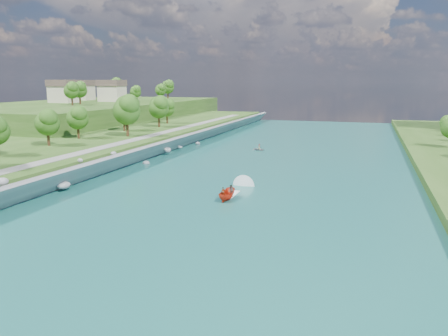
% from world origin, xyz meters
% --- Properties ---
extents(ground, '(260.00, 260.00, 0.00)m').
position_xyz_m(ground, '(0.00, 0.00, 0.00)').
color(ground, '#2D5119').
rests_on(ground, ground).
extents(river_water, '(55.00, 240.00, 0.10)m').
position_xyz_m(river_water, '(0.00, 20.00, 0.05)').
color(river_water, '#185B59').
rests_on(river_water, ground).
extents(berm_west, '(45.00, 240.00, 3.50)m').
position_xyz_m(berm_west, '(-50.00, 20.00, 1.75)').
color(berm_west, '#2D5119').
rests_on(berm_west, ground).
extents(ridge_west, '(60.00, 120.00, 9.00)m').
position_xyz_m(ridge_west, '(-82.50, 95.00, 4.50)').
color(ridge_west, '#2D5119').
rests_on(ridge_west, ground).
extents(riprap_bank, '(4.39, 236.00, 4.37)m').
position_xyz_m(riprap_bank, '(-25.84, 18.84, 1.79)').
color(riprap_bank, slate).
rests_on(riprap_bank, ground).
extents(riverside_path, '(3.00, 200.00, 0.10)m').
position_xyz_m(riverside_path, '(-32.50, 20.00, 3.55)').
color(riverside_path, gray).
rests_on(riverside_path, berm_west).
extents(ridge_houses, '(29.50, 29.50, 8.40)m').
position_xyz_m(ridge_houses, '(-88.67, 100.00, 13.31)').
color(ridge_houses, beige).
rests_on(ridge_houses, ridge_west).
extents(trees_ridge, '(21.37, 63.04, 10.90)m').
position_xyz_m(trees_ridge, '(-72.60, 102.17, 13.76)').
color(trees_ridge, '#2C5015').
rests_on(trees_ridge, ridge_west).
extents(motorboat, '(3.60, 19.02, 2.10)m').
position_xyz_m(motorboat, '(-0.05, 9.07, 0.84)').
color(motorboat, red).
rests_on(motorboat, river_water).
extents(raft, '(4.02, 3.81, 1.58)m').
position_xyz_m(raft, '(-6.58, 53.86, 0.48)').
color(raft, '#92959A').
rests_on(raft, river_water).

